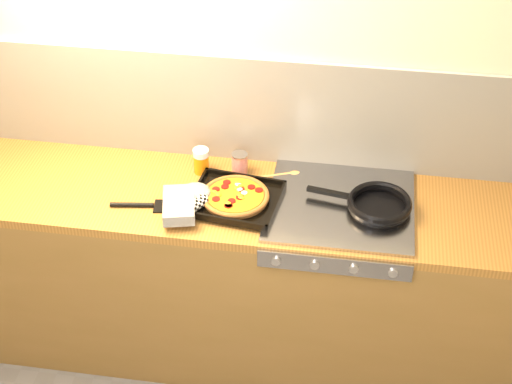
% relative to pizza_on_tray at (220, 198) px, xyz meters
% --- Properties ---
extents(room_shell, '(3.20, 3.20, 3.20)m').
position_rel_pizza_on_tray_xyz_m(room_shell, '(0.04, 0.36, 0.21)').
color(room_shell, white).
rests_on(room_shell, ground).
extents(counter_run, '(3.20, 0.62, 0.90)m').
position_rel_pizza_on_tray_xyz_m(counter_run, '(0.04, 0.07, -0.49)').
color(counter_run, brown).
rests_on(counter_run, ground).
extents(stovetop, '(0.60, 0.56, 0.02)m').
position_rel_pizza_on_tray_xyz_m(stovetop, '(0.49, 0.07, -0.04)').
color(stovetop, '#929397').
rests_on(stovetop, counter_run).
extents(pizza_on_tray, '(0.50, 0.40, 0.06)m').
position_rel_pizza_on_tray_xyz_m(pizza_on_tray, '(0.00, 0.00, 0.00)').
color(pizza_on_tray, black).
rests_on(pizza_on_tray, stovetop).
extents(frying_pan, '(0.46, 0.31, 0.04)m').
position_rel_pizza_on_tray_xyz_m(frying_pan, '(0.64, 0.06, -0.00)').
color(frying_pan, black).
rests_on(frying_pan, stovetop).
extents(tomato_can, '(0.09, 0.09, 0.10)m').
position_rel_pizza_on_tray_xyz_m(tomato_can, '(0.04, 0.24, 0.01)').
color(tomato_can, '#9E0D0C').
rests_on(tomato_can, counter_run).
extents(juice_glass, '(0.07, 0.07, 0.12)m').
position_rel_pizza_on_tray_xyz_m(juice_glass, '(-0.13, 0.23, 0.02)').
color(juice_glass, orange).
rests_on(juice_glass, counter_run).
extents(wooden_spoon, '(0.29, 0.13, 0.02)m').
position_rel_pizza_on_tray_xyz_m(wooden_spoon, '(0.19, 0.23, -0.03)').
color(wooden_spoon, '#A87D47').
rests_on(wooden_spoon, counter_run).
extents(black_spatula, '(0.29, 0.10, 0.02)m').
position_rel_pizza_on_tray_xyz_m(black_spatula, '(-0.30, -0.05, -0.03)').
color(black_spatula, black).
rests_on(black_spatula, counter_run).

